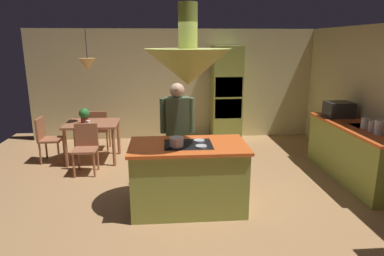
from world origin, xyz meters
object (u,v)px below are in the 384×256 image
(dining_table, at_px, (93,128))
(canister_tea, at_px, (365,123))
(chair_at_corner, at_px, (47,136))
(potted_plant_on_table, at_px, (84,115))
(cup_on_table, at_px, (88,123))
(microwave_on_counter, at_px, (339,110))
(oven_tower, at_px, (226,95))
(chair_by_back_wall, at_px, (99,127))
(person_at_island, at_px, (177,129))
(chair_facing_island, at_px, (86,145))
(canister_flour, at_px, (379,128))
(kitchen_island, at_px, (188,176))
(canister_sugar, at_px, (372,126))
(cooking_pot_on_cooktop, at_px, (177,142))

(dining_table, distance_m, canister_tea, 4.79)
(chair_at_corner, relative_size, potted_plant_on_table, 2.90)
(cup_on_table, xyz_separation_m, microwave_on_counter, (4.57, -0.45, 0.26))
(oven_tower, bearing_deg, chair_by_back_wall, -169.53)
(canister_tea, bearing_deg, cup_on_table, 164.33)
(oven_tower, bearing_deg, chair_at_corner, -162.72)
(dining_table, xyz_separation_m, person_at_island, (1.58, -1.38, 0.31))
(chair_at_corner, xyz_separation_m, microwave_on_counter, (5.41, -0.65, 0.57))
(person_at_island, distance_m, chair_at_corner, 2.86)
(oven_tower, xyz_separation_m, canister_tea, (1.74, -2.63, -0.07))
(oven_tower, bearing_deg, potted_plant_on_table, -157.16)
(chair_facing_island, height_order, chair_at_corner, same)
(chair_at_corner, distance_m, canister_tea, 5.64)
(chair_by_back_wall, bearing_deg, microwave_on_counter, 164.33)
(canister_flour, height_order, canister_tea, canister_flour)
(dining_table, bearing_deg, canister_tea, -18.09)
(oven_tower, height_order, chair_by_back_wall, oven_tower)
(oven_tower, relative_size, person_at_island, 1.31)
(oven_tower, bearing_deg, dining_table, -157.79)
(cup_on_table, relative_size, canister_tea, 0.53)
(dining_table, bearing_deg, person_at_island, -41.15)
(kitchen_island, relative_size, microwave_on_counter, 3.43)
(canister_sugar, bearing_deg, dining_table, 159.88)
(chair_facing_island, bearing_deg, potted_plant_on_table, 101.74)
(chair_by_back_wall, height_order, potted_plant_on_table, potted_plant_on_table)
(potted_plant_on_table, relative_size, canister_flour, 1.41)
(canister_flour, height_order, canister_sugar, canister_flour)
(person_at_island, height_order, chair_facing_island, person_at_island)
(person_at_island, bearing_deg, canister_tea, -1.91)
(canister_flour, distance_m, cooking_pot_on_cooktop, 3.02)
(chair_by_back_wall, relative_size, cooking_pot_on_cooktop, 4.83)
(chair_by_back_wall, distance_m, canister_tea, 5.03)
(dining_table, height_order, cup_on_table, cup_on_table)
(oven_tower, distance_m, chair_facing_island, 3.36)
(microwave_on_counter, distance_m, cooking_pot_on_cooktop, 3.39)
(microwave_on_counter, height_order, cooking_pot_on_cooktop, microwave_on_counter)
(cooking_pot_on_cooktop, bearing_deg, chair_facing_island, 133.83)
(kitchen_island, bearing_deg, dining_table, 128.99)
(cooking_pot_on_cooktop, bearing_deg, microwave_on_counter, 27.80)
(chair_facing_island, height_order, potted_plant_on_table, potted_plant_on_table)
(cooking_pot_on_cooktop, bearing_deg, person_at_island, 86.97)
(canister_flour, distance_m, canister_sugar, 0.18)
(oven_tower, distance_m, microwave_on_counter, 2.50)
(canister_sugar, bearing_deg, chair_at_corner, 162.92)
(chair_facing_island, height_order, canister_sugar, canister_sugar)
(kitchen_island, bearing_deg, person_at_island, 99.15)
(person_at_island, relative_size, chair_by_back_wall, 1.92)
(chair_at_corner, bearing_deg, canister_sugar, -107.08)
(chair_at_corner, bearing_deg, cooking_pot_on_cooktop, -132.72)
(cup_on_table, distance_m, cooking_pot_on_cooktop, 2.57)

